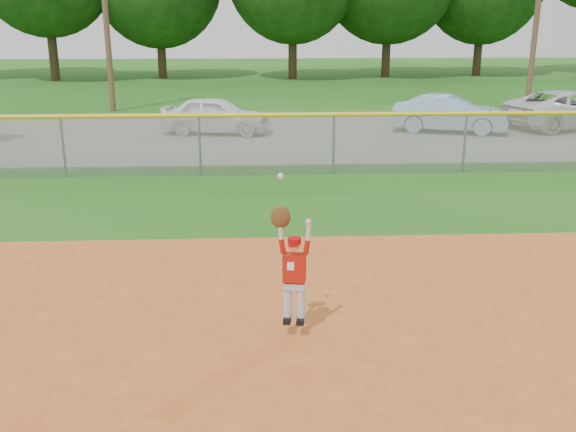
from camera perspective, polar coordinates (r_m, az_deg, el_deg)
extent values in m
plane|color=#1F5914|center=(7.16, 13.79, -15.10)|extent=(120.00, 120.00, 0.00)
cube|color=gray|center=(22.18, 2.18, 7.38)|extent=(44.00, 10.00, 0.03)
imported|color=white|center=(22.05, -6.44, 8.90)|extent=(3.84, 2.05, 1.24)
imported|color=#88B2CA|center=(22.86, 14.15, 8.81)|extent=(4.03, 2.41, 1.26)
imported|color=silver|center=(25.11, 23.81, 8.67)|extent=(5.24, 3.58, 1.33)
cube|color=gray|center=(16.18, 4.07, 6.35)|extent=(40.00, 0.03, 1.50)
cylinder|color=yellow|center=(16.05, 4.13, 8.98)|extent=(40.00, 0.10, 0.10)
cylinder|color=gray|center=(16.74, -19.34, 5.80)|extent=(0.06, 0.06, 1.50)
cylinder|color=gray|center=(16.12, -7.84, 6.20)|extent=(0.06, 0.06, 1.50)
cylinder|color=gray|center=(16.18, 4.07, 6.35)|extent=(0.06, 0.06, 1.50)
cylinder|color=gray|center=(16.90, 15.43, 6.25)|extent=(0.06, 0.06, 1.50)
cylinder|color=#4C3823|center=(28.44, -16.00, 17.98)|extent=(0.24, 0.24, 9.00)
cylinder|color=#4C3823|center=(30.24, 21.38, 17.41)|extent=(0.24, 0.24, 9.00)
cylinder|color=#422D1C|center=(44.19, -20.21, 14.10)|extent=(0.56, 0.56, 4.43)
cylinder|color=#422D1C|center=(44.41, -11.20, 14.60)|extent=(0.56, 0.56, 4.11)
cylinder|color=#422D1C|center=(43.01, 0.41, 15.19)|extent=(0.56, 0.56, 4.64)
cylinder|color=#422D1C|center=(45.02, 8.76, 15.25)|extent=(0.56, 0.56, 4.89)
cylinder|color=#422D1C|center=(47.38, 16.60, 14.78)|extent=(0.56, 0.56, 4.78)
cylinder|color=silver|center=(7.88, -0.04, -7.83)|extent=(0.12, 0.12, 0.45)
cylinder|color=silver|center=(7.86, 1.16, -7.89)|extent=(0.12, 0.12, 0.45)
cube|color=black|center=(7.94, -0.06, -9.19)|extent=(0.12, 0.19, 0.06)
cube|color=black|center=(7.92, 1.13, -9.25)|extent=(0.12, 0.19, 0.06)
cube|color=silver|center=(7.77, 0.56, -6.16)|extent=(0.25, 0.16, 0.09)
cube|color=maroon|center=(7.75, 0.56, -5.79)|extent=(0.26, 0.18, 0.04)
cube|color=#A8150C|center=(7.68, 0.57, -4.61)|extent=(0.29, 0.19, 0.34)
cube|color=white|center=(7.60, 0.23, -4.49)|extent=(0.08, 0.02, 0.10)
sphere|color=beige|center=(7.58, 0.57, -2.53)|extent=(0.18, 0.18, 0.15)
cylinder|color=#9C090A|center=(7.56, 0.58, -2.21)|extent=(0.18, 0.18, 0.07)
cube|color=#9C090A|center=(7.50, 0.51, -2.64)|extent=(0.13, 0.11, 0.01)
cylinder|color=#A8150C|center=(7.60, -0.51, -2.72)|extent=(0.10, 0.08, 0.19)
cylinder|color=beige|center=(7.54, -0.66, -1.35)|extent=(0.08, 0.06, 0.20)
ellipsoid|color=#4C2D14|center=(7.49, -0.66, -0.10)|extent=(0.25, 0.14, 0.27)
sphere|color=white|center=(7.36, -0.67, 3.58)|extent=(0.08, 0.08, 0.07)
cylinder|color=#A8150C|center=(7.57, 1.67, -2.80)|extent=(0.10, 0.08, 0.19)
cylinder|color=beige|center=(7.51, 1.82, -1.44)|extent=(0.08, 0.06, 0.20)
sphere|color=beige|center=(7.47, 1.83, -0.52)|extent=(0.08, 0.08, 0.07)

